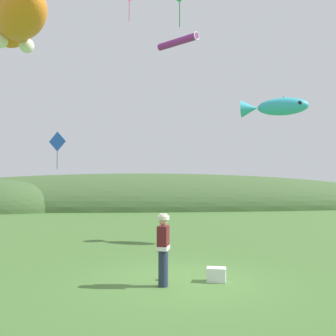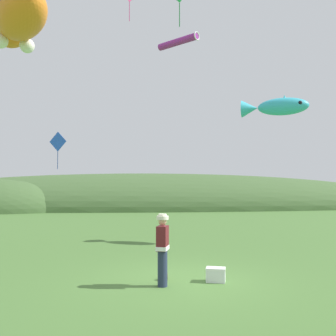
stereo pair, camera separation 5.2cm
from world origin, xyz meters
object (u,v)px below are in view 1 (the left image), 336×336
object	(u,v)px
kite_fish_windsock	(275,107)
kite_diamond_blue	(57,142)
kite_tube_streamer	(178,42)
picnic_cooler	(216,275)
festival_attendant	(163,247)
kite_spool	(166,276)
kite_giant_cat	(18,19)

from	to	relation	value
kite_fish_windsock	kite_diamond_blue	distance (m)	10.74
kite_fish_windsock	kite_tube_streamer	distance (m)	6.43
picnic_cooler	kite_diamond_blue	bearing A→B (deg)	121.68
festival_attendant	kite_diamond_blue	xyz separation A→B (m)	(-4.64, 10.11, 3.68)
festival_attendant	picnic_cooler	bearing A→B (deg)	13.02
festival_attendant	picnic_cooler	size ratio (longest dim) A/B	3.16
kite_spool	kite_diamond_blue	xyz separation A→B (m)	(-4.75, 9.51, 4.53)
kite_giant_cat	kite_fish_windsock	bearing A→B (deg)	0.69
festival_attendant	kite_fish_windsock	world-z (taller)	kite_fish_windsock
kite_giant_cat	kite_fish_windsock	world-z (taller)	kite_giant_cat
kite_giant_cat	kite_diamond_blue	size ratio (longest dim) A/B	3.27
picnic_cooler	kite_fish_windsock	world-z (taller)	kite_fish_windsock
festival_attendant	kite_tube_streamer	world-z (taller)	kite_tube_streamer
kite_tube_streamer	kite_fish_windsock	bearing A→B (deg)	-40.06
kite_diamond_blue	kite_tube_streamer	bearing A→B (deg)	-4.59
kite_spool	kite_giant_cat	distance (m)	12.12
picnic_cooler	kite_giant_cat	bearing A→B (deg)	139.40
kite_diamond_blue	kite_giant_cat	bearing A→B (deg)	-102.58
kite_tube_streamer	picnic_cooler	bearing A→B (deg)	-90.55
picnic_cooler	kite_diamond_blue	world-z (taller)	kite_diamond_blue
kite_spool	kite_fish_windsock	world-z (taller)	kite_fish_windsock
kite_tube_streamer	kite_diamond_blue	bearing A→B (deg)	175.41
festival_attendant	kite_spool	size ratio (longest dim) A/B	8.76
kite_diamond_blue	kite_spool	bearing A→B (deg)	-63.46
festival_attendant	kite_spool	xyz separation A→B (m)	(0.11, 0.60, -0.85)
kite_spool	kite_tube_streamer	size ratio (longest dim) A/B	0.10
kite_spool	kite_tube_streamer	bearing A→B (deg)	81.31
kite_fish_windsock	kite_giant_cat	bearing A→B (deg)	-179.31
festival_attendant	kite_giant_cat	xyz separation A→B (m)	(-5.51, 6.24, 8.29)
kite_spool	kite_diamond_blue	world-z (taller)	kite_diamond_blue
kite_tube_streamer	festival_attendant	bearing A→B (deg)	-98.78
festival_attendant	kite_diamond_blue	size ratio (longest dim) A/B	0.93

